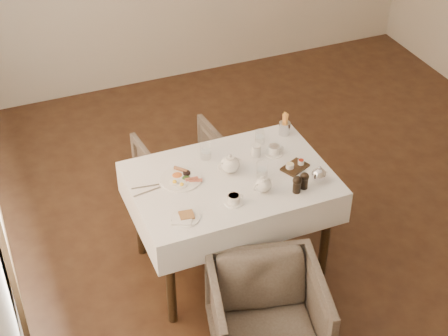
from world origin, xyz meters
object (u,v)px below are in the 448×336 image
(armchair_near, at_px, (267,317))
(table, at_px, (231,192))
(breakfast_plate, at_px, (181,178))
(armchair_far, at_px, (184,171))
(teapot_centre, at_px, (230,163))

(armchair_near, bearing_deg, table, 96.48)
(breakfast_plate, bearing_deg, table, -33.55)
(armchair_far, xyz_separation_m, breakfast_plate, (-0.24, -0.68, 0.48))
(breakfast_plate, relative_size, teapot_centre, 1.53)
(armchair_far, xyz_separation_m, teapot_centre, (0.08, -0.72, 0.54))
(table, distance_m, armchair_near, 0.86)
(armchair_near, xyz_separation_m, breakfast_plate, (-0.21, 0.89, 0.46))
(armchair_near, xyz_separation_m, armchair_far, (0.04, 1.57, -0.02))
(armchair_near, distance_m, breakfast_plate, 1.02)
(table, relative_size, teapot_centre, 7.44)
(breakfast_plate, xyz_separation_m, teapot_centre, (0.32, -0.04, 0.06))
(teapot_centre, bearing_deg, breakfast_plate, 165.59)
(armchair_far, bearing_deg, armchair_near, 83.18)
(armchair_near, distance_m, armchair_far, 1.57)
(armchair_far, distance_m, breakfast_plate, 0.87)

